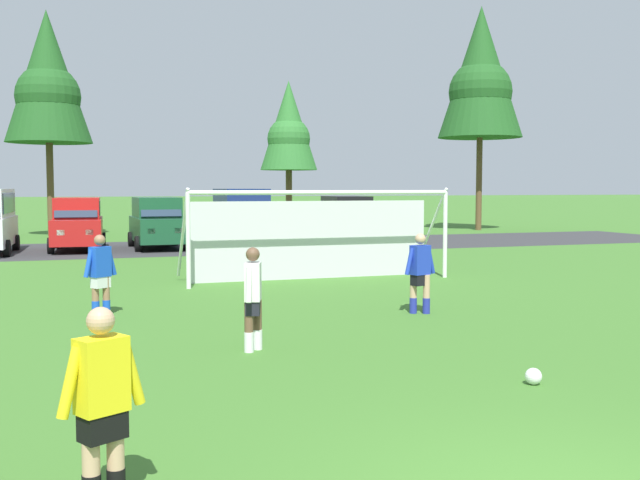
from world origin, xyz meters
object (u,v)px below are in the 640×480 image
parked_car_slot_center_left (157,222)px  player_striker_near (420,273)px  soccer_ball (534,376)px  parked_car_slot_center_right (308,224)px  player_midfield_center (100,276)px  parked_car_slot_left (78,223)px  parked_car_slot_center (241,216)px  soccer_goal (315,233)px  referee (102,409)px  player_defender_far (253,299)px  parked_car_slot_right (347,218)px

parked_car_slot_center_left → player_striker_near: bearing=-80.1°
soccer_ball → player_striker_near: size_ratio=0.13×
soccer_ball → parked_car_slot_center_right: 25.57m
soccer_ball → parked_car_slot_center_left: (-2.14, 23.76, 1.00)m
player_striker_near → player_midfield_center: 6.43m
player_striker_near → parked_car_slot_center_right: (3.95, 19.62, 0.05)m
parked_car_slot_left → parked_car_slot_center: bearing=-5.2°
soccer_goal → parked_car_slot_center: size_ratio=1.52×
player_striker_near → parked_car_slot_left: bearing=109.2°
soccer_ball → parked_car_slot_left: bearing=102.6°
referee → player_defender_far: (2.50, 5.28, 0.00)m
referee → parked_car_slot_center: parked_car_slot_center is taller
player_striker_near → parked_car_slot_center_right: parked_car_slot_center_right is taller
player_striker_near → parked_car_slot_left: parked_car_slot_left is taller
soccer_ball → parked_car_slot_center_left: size_ratio=0.05×
soccer_ball → parked_car_slot_center: parked_car_slot_center is taller
soccer_ball → player_striker_near: bearing=79.0°
soccer_goal → player_defender_far: bearing=-114.5°
referee → soccer_ball: bearing=21.2°
parked_car_slot_center → player_midfield_center: bearing=-112.1°
parked_car_slot_center_left → parked_car_slot_center: (3.50, -0.57, 0.23)m
parked_car_slot_center → player_defender_far: bearing=-102.2°
soccer_goal → parked_car_slot_left: (-6.15, 12.30, -0.18)m
player_striker_near → parked_car_slot_right: parked_car_slot_right is taller
referee → player_striker_near: size_ratio=1.00×
player_striker_near → parked_car_slot_center_left: parked_car_slot_center_left is taller
player_midfield_center → parked_car_slot_center: size_ratio=0.34×
soccer_goal → player_midfield_center: bearing=-144.1°
player_striker_near → parked_car_slot_right: (5.88, 19.59, 0.29)m
soccer_ball → parked_car_slot_center_right: bearing=78.7°
player_midfield_center → parked_car_slot_center_left: (2.98, 16.58, 0.29)m
parked_car_slot_right → soccer_ball: bearing=-105.5°
soccer_ball → player_striker_near: 5.60m
player_defender_far → parked_car_slot_left: 20.78m
referee → parked_car_slot_right: parked_car_slot_right is taller
soccer_ball → soccer_goal: (0.82, 11.49, 1.18)m
parked_car_slot_left → parked_car_slot_right: size_ratio=0.99×
player_striker_near → parked_car_slot_center_right: 20.01m
player_defender_far → parked_car_slot_right: parked_car_slot_right is taller
player_midfield_center → parked_car_slot_right: 21.56m
soccer_ball → player_defender_far: size_ratio=0.13×
referee → parked_car_slot_center: bearing=74.9°
parked_car_slot_center_left → parked_car_slot_center_right: bearing=10.4°
referee → player_midfield_center: (0.36, 9.31, 0.00)m
parked_car_slot_left → parked_car_slot_right: same height
player_midfield_center → soccer_ball: bearing=-54.5°
parked_car_slot_center_right → player_midfield_center: bearing=-119.5°
player_defender_far → parked_car_slot_center_left: 20.63m
referee → player_defender_far: 5.84m
parked_car_slot_left → parked_car_slot_center: (6.69, -0.61, 0.23)m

